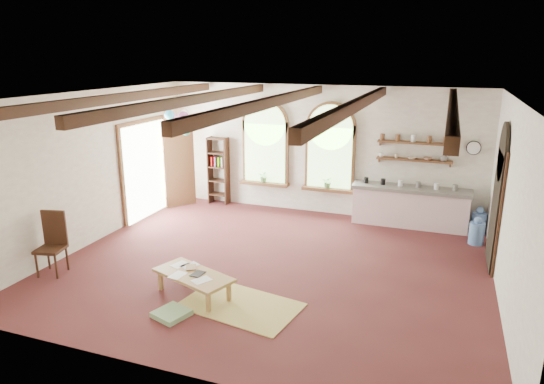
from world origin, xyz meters
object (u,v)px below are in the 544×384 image
at_px(balloon_cluster, 180,122).
at_px(coffee_table, 193,276).
at_px(kitchen_counter, 410,206).
at_px(side_chair, 52,256).

bearing_deg(balloon_cluster, coffee_table, -58.20).
bearing_deg(kitchen_counter, balloon_cluster, -166.97).
height_order(coffee_table, side_chair, side_chair).
height_order(kitchen_counter, coffee_table, kitchen_counter).
relative_size(kitchen_counter, coffee_table, 1.76).
height_order(kitchen_counter, side_chair, side_chair).
distance_m(kitchen_counter, side_chair, 7.71).
bearing_deg(kitchen_counter, coffee_table, -122.90).
distance_m(side_chair, balloon_cluster, 4.24).
distance_m(coffee_table, balloon_cluster, 4.64).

